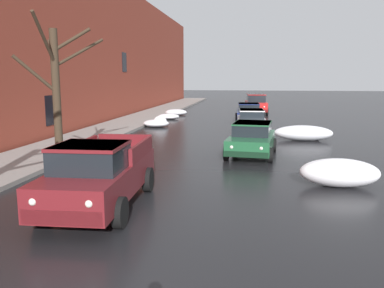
# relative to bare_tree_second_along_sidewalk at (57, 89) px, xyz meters

# --- Properties ---
(left_sidewalk_slab) EXTENTS (3.31, 80.00, 0.15)m
(left_sidewalk_slab) POSITION_rel_bare_tree_second_along_sidewalk_xyz_m (-1.85, 7.72, -2.83)
(left_sidewalk_slab) COLOR gray
(left_sidewalk_slab) RESTS_ON ground
(brick_townhouse_facade) EXTENTS (0.63, 80.00, 10.80)m
(brick_townhouse_facade) POSITION_rel_bare_tree_second_along_sidewalk_xyz_m (-4.00, 7.72, 2.49)
(brick_townhouse_facade) COLOR brown
(brick_townhouse_facade) RESTS_ON ground
(snow_bank_near_corner_left) EXTENTS (1.92, 1.46, 0.54)m
(snow_bank_near_corner_left) POSITION_rel_bare_tree_second_along_sidewalk_xyz_m (0.31, 20.96, -2.64)
(snow_bank_near_corner_left) COLOR white
(snow_bank_near_corner_left) RESTS_ON ground
(snow_bank_along_left_kerb) EXTENTS (2.39, 1.21, 0.87)m
(snow_bank_along_left_kerb) POSITION_rel_bare_tree_second_along_sidewalk_xyz_m (9.73, -1.18, -2.48)
(snow_bank_along_left_kerb) COLOR white
(snow_bank_along_left_kerb) RESTS_ON ground
(snow_bank_mid_block_left) EXTENTS (1.71, 1.41, 0.45)m
(snow_bank_mid_block_left) POSITION_rel_bare_tree_second_along_sidewalk_xyz_m (0.35, 17.59, -2.68)
(snow_bank_mid_block_left) COLOR white
(snow_bank_mid_block_left) RESTS_ON ground
(snow_bank_near_corner_right) EXTENTS (3.05, 1.25, 0.81)m
(snow_bank_near_corner_right) POSITION_rel_bare_tree_second_along_sidewalk_xyz_m (9.74, 7.99, -2.51)
(snow_bank_near_corner_right) COLOR white
(snow_bank_near_corner_right) RESTS_ON ground
(snow_bank_along_right_kerb) EXTENTS (1.75, 1.40, 0.76)m
(snow_bank_along_right_kerb) POSITION_rel_bare_tree_second_along_sidewalk_xyz_m (0.66, 12.52, -2.62)
(snow_bank_along_right_kerb) COLOR white
(snow_bank_along_right_kerb) RESTS_ON ground
(bare_tree_second_along_sidewalk) EXTENTS (2.25, 3.51, 5.43)m
(bare_tree_second_along_sidewalk) POSITION_rel_bare_tree_second_along_sidewalk_xyz_m (0.00, 0.00, 0.00)
(bare_tree_second_along_sidewalk) COLOR #382B1E
(bare_tree_second_along_sidewalk) RESTS_ON ground
(pickup_truck_maroon_approaching_near_lane) EXTENTS (2.23, 5.00, 1.76)m
(pickup_truck_maroon_approaching_near_lane) POSITION_rel_bare_tree_second_along_sidewalk_xyz_m (3.21, -4.23, -2.03)
(pickup_truck_maroon_approaching_near_lane) COLOR maroon
(pickup_truck_maroon_approaching_near_lane) RESTS_ON ground
(sedan_green_parked_kerbside_close) EXTENTS (2.25, 4.17, 1.42)m
(sedan_green_parked_kerbside_close) POSITION_rel_bare_tree_second_along_sidewalk_xyz_m (7.04, 3.44, -2.15)
(sedan_green_parked_kerbside_close) COLOR #1E5633
(sedan_green_parked_kerbside_close) RESTS_ON ground
(sedan_white_parked_kerbside_mid) EXTENTS (2.00, 4.46, 1.42)m
(sedan_white_parked_kerbside_mid) POSITION_rel_bare_tree_second_along_sidewalk_xyz_m (6.95, 10.43, -2.15)
(sedan_white_parked_kerbside_mid) COLOR silver
(sedan_white_parked_kerbside_mid) RESTS_ON ground
(sedan_darkblue_parked_far_down_block) EXTENTS (2.09, 4.35, 1.42)m
(sedan_darkblue_parked_far_down_block) POSITION_rel_bare_tree_second_along_sidewalk_xyz_m (6.71, 16.19, -2.15)
(sedan_darkblue_parked_far_down_block) COLOR navy
(sedan_darkblue_parked_far_down_block) RESTS_ON ground
(suv_red_queued_behind_truck) EXTENTS (2.22, 4.62, 1.82)m
(suv_red_queued_behind_truck) POSITION_rel_bare_tree_second_along_sidewalk_xyz_m (7.25, 23.39, -1.92)
(suv_red_queued_behind_truck) COLOR red
(suv_red_queued_behind_truck) RESTS_ON ground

